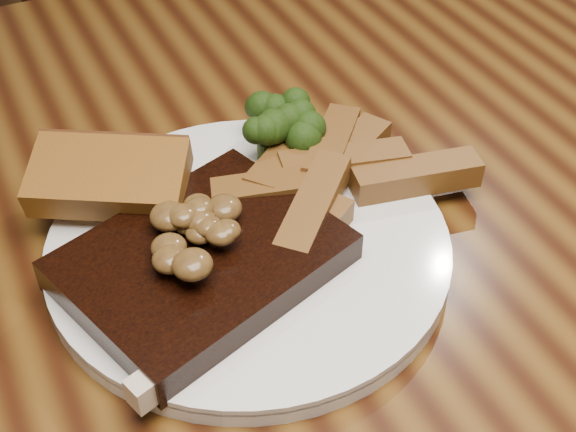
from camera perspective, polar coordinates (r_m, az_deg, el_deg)
name	(u,v)px	position (r m, az deg, el deg)	size (l,w,h in m)	color
dining_table	(288,330)	(0.64, 0.01, -8.14)	(1.60, 0.90, 0.75)	#513210
chair_far	(191,84)	(1.27, -6.91, 9.33)	(0.50, 0.50, 0.84)	black
plate	(249,249)	(0.56, -2.80, -2.34)	(0.28, 0.28, 0.01)	white
steak	(202,262)	(0.53, -6.14, -3.29)	(0.17, 0.13, 0.02)	black
steak_bone	(238,328)	(0.49, -3.60, -7.92)	(0.16, 0.01, 0.02)	beige
mushroom_pile	(197,227)	(0.51, -6.51, -0.78)	(0.07, 0.07, 0.03)	brown
garlic_bread	(113,199)	(0.59, -12.32, 1.21)	(0.11, 0.06, 0.02)	brown
potato_wedges	(334,182)	(0.59, 3.26, 2.41)	(0.12, 0.12, 0.02)	brown
broccoli_cluster	(266,142)	(0.61, -1.60, 5.27)	(0.08, 0.08, 0.04)	#1C390D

